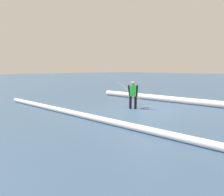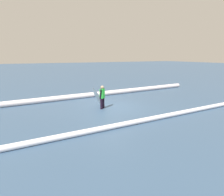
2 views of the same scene
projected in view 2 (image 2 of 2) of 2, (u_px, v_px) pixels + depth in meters
name	position (u px, v px, depth m)	size (l,w,h in m)	color
ground_plane	(112.00, 107.00, 13.36)	(158.93, 158.93, 0.00)	#395474
surfer	(102.00, 96.00, 12.73)	(0.43, 0.41, 1.50)	black
surfboard	(98.00, 97.00, 12.90)	(1.42, 1.57, 1.50)	white
wave_crest_foreground	(110.00, 93.00, 17.36)	(0.39, 0.39, 17.02)	white
wave_crest_midground	(167.00, 116.00, 11.00)	(0.25, 0.25, 18.80)	white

